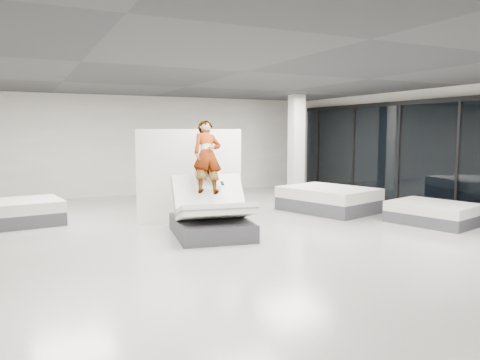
{
  "coord_description": "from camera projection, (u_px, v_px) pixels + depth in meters",
  "views": [
    {
      "loc": [
        -4.01,
        -8.15,
        2.07
      ],
      "look_at": [
        0.38,
        1.06,
        1.0
      ],
      "focal_mm": 35.0,
      "sensor_mm": 36.0,
      "label": 1
    }
  ],
  "objects": [
    {
      "name": "room",
      "position": [
        246.0,
        155.0,
        9.08
      ],
      "size": [
        14.0,
        14.04,
        3.2
      ],
      "color": "#A7A59E",
      "rests_on": "ground"
    },
    {
      "name": "hero_bed",
      "position": [
        211.0,
        217.0,
        9.25
      ],
      "size": [
        1.71,
        2.09,
        1.27
      ],
      "color": "#3D3D43",
      "rests_on": "floor"
    },
    {
      "name": "person",
      "position": [
        208.0,
        172.0,
        9.48
      ],
      "size": [
        0.86,
        1.7,
        1.18
      ],
      "primitive_type": "imported",
      "rotation": [
        1.04,
        0.0,
        -0.16
      ],
      "color": "slate",
      "rests_on": "hero_bed"
    },
    {
      "name": "remote",
      "position": [
        222.0,
        183.0,
        9.23
      ],
      "size": [
        0.07,
        0.15,
        0.08
      ],
      "primitive_type": "cube",
      "rotation": [
        0.35,
        0.0,
        -0.16
      ],
      "color": "black",
      "rests_on": "person"
    },
    {
      "name": "divider_panel",
      "position": [
        189.0,
        177.0,
        10.44
      ],
      "size": [
        2.26,
        0.77,
        2.11
      ],
      "primitive_type": "cube",
      "rotation": [
        0.0,
        0.0,
        -0.29
      ],
      "color": "white",
      "rests_on": "floor"
    },
    {
      "name": "flat_bed_right_far",
      "position": [
        328.0,
        199.0,
        12.11
      ],
      "size": [
        2.25,
        2.62,
        0.62
      ],
      "color": "#3D3D43",
      "rests_on": "floor"
    },
    {
      "name": "flat_bed_right_near",
      "position": [
        433.0,
        213.0,
        10.46
      ],
      "size": [
        1.71,
        2.02,
        0.48
      ],
      "color": "#3D3D43",
      "rests_on": "floor"
    },
    {
      "name": "flat_bed_left_far",
      "position": [
        14.0,
        213.0,
        10.33
      ],
      "size": [
        2.13,
        1.71,
        0.54
      ],
      "color": "#3D3D43",
      "rests_on": "floor"
    },
    {
      "name": "column",
      "position": [
        296.0,
        146.0,
        14.83
      ],
      "size": [
        0.4,
        0.4,
        3.2
      ],
      "primitive_type": "cube",
      "color": "silver",
      "rests_on": "floor"
    },
    {
      "name": "storefront_glazing",
      "position": [
        458.0,
        156.0,
        11.62
      ],
      "size": [
        0.12,
        13.4,
        2.92
      ],
      "color": "#1C252F",
      "rests_on": "floor"
    }
  ]
}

